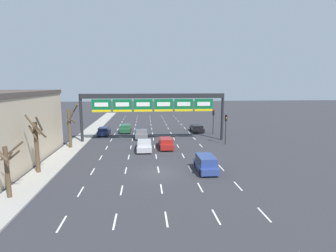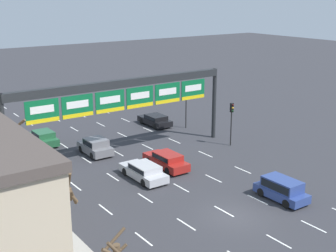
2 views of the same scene
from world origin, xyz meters
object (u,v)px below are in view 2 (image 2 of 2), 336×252
object	(u,v)px
sign_gantry	(124,93)
traffic_light_near_gantry	(186,101)
car_navy	(15,151)
car_red	(166,160)
car_silver	(144,171)
tree_bare_closest	(11,161)
suv_blue	(282,188)
car_black	(155,120)
car_green	(43,137)
car_grey	(95,146)
tree_bare_third	(64,216)
traffic_light_mid_block	(232,115)

from	to	relation	value
sign_gantry	traffic_light_near_gantry	bearing A→B (deg)	23.42
sign_gantry	car_navy	xyz separation A→B (m)	(-8.35, 5.56, -5.34)
car_red	traffic_light_near_gantry	distance (m)	12.93
car_silver	tree_bare_closest	world-z (taller)	tree_bare_closest
sign_gantry	car_red	bearing A→B (deg)	-71.16
car_silver	suv_blue	world-z (taller)	suv_blue
car_red	car_black	distance (m)	13.60
sign_gantry	car_red	xyz separation A→B (m)	(1.53, -4.47, -5.32)
car_green	car_grey	bearing A→B (deg)	-62.22
sign_gantry	suv_blue	bearing A→B (deg)	-72.08
suv_blue	car_grey	xyz separation A→B (m)	(-6.58, 16.92, -0.08)
car_grey	car_silver	bearing A→B (deg)	-86.77
car_navy	car_black	bearing A→B (deg)	6.21
traffic_light_near_gantry	car_silver	bearing A→B (deg)	-139.95
traffic_light_near_gantry	car_grey	bearing A→B (deg)	-169.76
tree_bare_closest	car_silver	bearing A→B (deg)	-11.02
car_green	car_red	distance (m)	13.93
suv_blue	car_silver	bearing A→B (deg)	123.92
suv_blue	car_grey	world-z (taller)	suv_blue
car_silver	tree_bare_third	size ratio (longest dim) A/B	0.84
car_silver	suv_blue	xyz separation A→B (m)	(6.14, -9.13, 0.18)
car_silver	sign_gantry	bearing A→B (deg)	75.48
car_red	traffic_light_mid_block	distance (m)	9.23
car_black	car_green	bearing A→B (deg)	177.51
car_grey	car_black	xyz separation A→B (m)	(10.07, 5.05, -0.13)
traffic_light_near_gantry	tree_bare_third	world-z (taller)	tree_bare_third
car_green	car_grey	world-z (taller)	car_grey
suv_blue	car_black	size ratio (longest dim) A/B	0.90
suv_blue	car_grey	bearing A→B (deg)	111.25
suv_blue	tree_bare_third	bearing A→B (deg)	177.36
suv_blue	tree_bare_third	size ratio (longest dim) A/B	0.70
car_grey	tree_bare_closest	world-z (taller)	tree_bare_closest
car_black	sign_gantry	bearing A→B (deg)	-138.13
sign_gantry	car_green	size ratio (longest dim) A/B	5.21
car_green	car_silver	xyz separation A→B (m)	(3.40, -13.40, -0.05)
car_navy	tree_bare_closest	size ratio (longest dim) A/B	0.69
sign_gantry	car_grey	xyz separation A→B (m)	(-1.86, 2.32, -5.25)
car_red	tree_bare_third	xyz separation A→B (m)	(-13.21, -9.37, 2.38)
sign_gantry	car_green	distance (m)	10.68
car_silver	suv_blue	bearing A→B (deg)	-56.08
car_black	tree_bare_closest	world-z (taller)	tree_bare_closest
car_navy	traffic_light_near_gantry	bearing A→B (deg)	-3.08
car_red	car_green	bearing A→B (deg)	117.08
suv_blue	traffic_light_mid_block	distance (m)	13.05
car_silver	traffic_light_near_gantry	size ratio (longest dim) A/B	1.14
car_black	tree_bare_third	distance (m)	29.19
car_red	tree_bare_closest	xyz separation A→B (m)	(-12.89, 0.94, 2.36)
car_black	tree_bare_closest	distance (m)	22.54
car_silver	tree_bare_third	xyz separation A→B (m)	(-10.27, -8.38, 2.41)
car_navy	car_black	distance (m)	16.66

